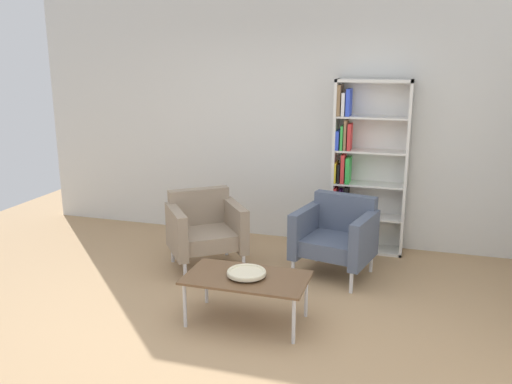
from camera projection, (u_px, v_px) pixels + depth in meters
The scene contains 7 objects.
ground_plane at pixel (217, 331), 4.30m from camera, with size 8.32×8.32×0.00m, color tan.
plaster_back_panel at pixel (291, 117), 6.23m from camera, with size 6.40×0.12×2.90m, color silver.
bookshelf_tall at pixel (362, 167), 5.91m from camera, with size 0.80×0.30×1.90m.
coffee_table_low at pixel (247, 280), 4.36m from camera, with size 1.00×0.56×0.40m.
decorative_bowl at pixel (247, 273), 4.35m from camera, with size 0.32×0.32×0.05m.
armchair_corner_red at pixel (336, 235), 5.33m from camera, with size 0.84×0.79×0.78m.
armchair_spare_guest at pixel (205, 228), 5.54m from camera, with size 0.95×0.94×0.78m.
Camera 1 is at (1.44, -3.63, 2.14)m, focal length 37.66 mm.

